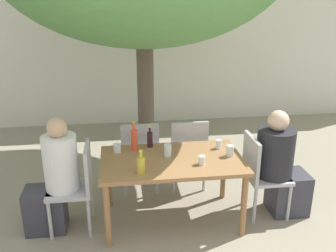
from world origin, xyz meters
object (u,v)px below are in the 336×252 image
object	(u,v)px
person_seated_0	(54,182)
drinking_glass_4	(202,160)
drinking_glass_0	(219,144)
patio_chair_1	(260,171)
dining_table_front	(172,166)
drinking_glass_1	(230,151)
oil_cruet_2	(141,164)
wine_bottle_0	(150,139)
patio_chair_3	(188,150)
patio_chair_2	(140,152)
drinking_glass_3	(168,150)
drinking_glass_2	(117,148)
soda_bottle_1	(134,139)
patio_chair_0	(78,182)
person_seated_1	(281,168)

from	to	relation	value
person_seated_0	drinking_glass_4	distance (m)	1.50
drinking_glass_0	patio_chair_1	bearing A→B (deg)	-25.55
dining_table_front	drinking_glass_1	bearing A→B (deg)	-1.18
patio_chair_1	drinking_glass_4	bearing A→B (deg)	103.47
oil_cruet_2	patio_chair_1	bearing A→B (deg)	11.85
patio_chair_1	wine_bottle_0	bearing A→B (deg)	73.65
drinking_glass_4	person_seated_0	bearing A→B (deg)	173.61
patio_chair_3	oil_cruet_2	xyz separation A→B (m)	(-0.62, -0.94, 0.29)
patio_chair_2	drinking_glass_3	xyz separation A→B (m)	(0.26, -0.58, 0.27)
drinking_glass_2	soda_bottle_1	bearing A→B (deg)	6.11
patio_chair_0	drinking_glass_1	bearing A→B (deg)	89.54
person_seated_0	person_seated_1	xyz separation A→B (m)	(2.39, 0.00, 0.00)
drinking_glass_1	oil_cruet_2	bearing A→B (deg)	-164.60
patio_chair_2	drinking_glass_2	xyz separation A→B (m)	(-0.26, -0.42, 0.25)
soda_bottle_1	drinking_glass_0	distance (m)	0.92
patio_chair_3	soda_bottle_1	bearing A→B (deg)	31.08
person_seated_0	person_seated_1	size ratio (longest dim) A/B	1.02
drinking_glass_1	drinking_glass_0	bearing A→B (deg)	106.77
drinking_glass_0	drinking_glass_4	distance (m)	0.45
person_seated_0	soda_bottle_1	size ratio (longest dim) A/B	3.73
soda_bottle_1	patio_chair_3	bearing A→B (deg)	31.08
drinking_glass_2	drinking_glass_0	bearing A→B (deg)	-2.40
patio_chair_3	dining_table_front	bearing A→B (deg)	66.27
drinking_glass_0	drinking_glass_1	bearing A→B (deg)	-73.23
patio_chair_0	person_seated_1	distance (m)	2.16
patio_chair_1	oil_cruet_2	distance (m)	1.36
patio_chair_0	drinking_glass_1	xyz separation A→B (m)	(1.57, -0.01, 0.26)
patio_chair_2	drinking_glass_3	size ratio (longest dim) A/B	7.29
drinking_glass_0	drinking_glass_3	bearing A→B (deg)	-168.38
soda_bottle_1	oil_cruet_2	distance (m)	0.54
drinking_glass_0	drinking_glass_4	bearing A→B (deg)	-126.59
patio_chair_0	oil_cruet_2	world-z (taller)	oil_cruet_2
drinking_glass_1	drinking_glass_4	size ratio (longest dim) A/B	1.30
patio_chair_0	drinking_glass_1	distance (m)	1.59
wine_bottle_0	soda_bottle_1	distance (m)	0.19
person_seated_1	patio_chair_1	bearing A→B (deg)	90.00
patio_chair_2	drinking_glass_4	bearing A→B (deg)	124.34
patio_chair_1	person_seated_0	bearing A→B (deg)	90.00
patio_chair_0	drinking_glass_2	bearing A→B (deg)	120.92
patio_chair_1	dining_table_front	bearing A→B (deg)	90.00
person_seated_0	oil_cruet_2	world-z (taller)	person_seated_0
person_seated_1	drinking_glass_2	bearing A→B (deg)	81.99
patio_chair_0	person_seated_0	size ratio (longest dim) A/B	0.75
patio_chair_0	patio_chair_3	size ratio (longest dim) A/B	1.00
dining_table_front	drinking_glass_4	size ratio (longest dim) A/B	16.08
patio_chair_3	drinking_glass_1	xyz separation A→B (m)	(0.32, -0.68, 0.26)
dining_table_front	patio_chair_3	world-z (taller)	patio_chair_3
patio_chair_1	person_seated_0	distance (m)	2.16
drinking_glass_1	drinking_glass_3	distance (m)	0.65
patio_chair_0	drinking_glass_0	bearing A→B (deg)	97.54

